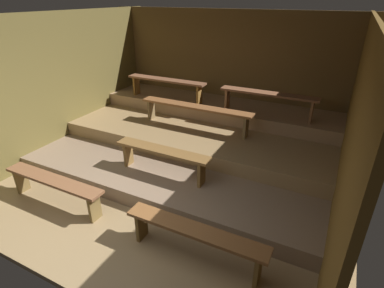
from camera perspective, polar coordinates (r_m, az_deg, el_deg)
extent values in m
cube|color=#937852|center=(5.80, -2.50, -5.33)|extent=(6.11, 5.66, 0.08)
cube|color=brown|center=(7.37, 6.89, 13.28)|extent=(6.11, 0.06, 2.73)
cube|color=brown|center=(6.89, -23.01, 10.52)|extent=(0.06, 5.66, 2.73)
cube|color=brown|center=(4.60, 27.84, 2.28)|extent=(0.06, 5.66, 2.73)
cube|color=#887059|center=(6.14, -0.02, -1.54)|extent=(5.31, 3.75, 0.26)
cube|color=#95774E|center=(6.52, 2.38, 2.71)|extent=(5.31, 2.55, 0.26)
cube|color=#9C7B5A|center=(7.02, 4.83, 6.73)|extent=(5.31, 1.15, 0.26)
cube|color=brown|center=(5.13, -24.75, -6.17)|extent=(1.84, 0.26, 0.04)
cube|color=brown|center=(5.84, -29.37, -5.93)|extent=(0.05, 0.21, 0.43)
cube|color=brown|center=(4.73, -17.86, -11.27)|extent=(0.05, 0.21, 0.43)
cube|color=brown|center=(3.79, 0.54, -15.90)|extent=(1.84, 0.26, 0.04)
cube|color=brown|center=(4.28, -9.46, -14.79)|extent=(0.05, 0.21, 0.43)
cube|color=brown|center=(3.78, 12.32, -21.91)|extent=(0.05, 0.21, 0.43)
cube|color=brown|center=(4.97, -5.64, -1.18)|extent=(1.67, 0.26, 0.04)
cube|color=brown|center=(5.46, -11.90, -1.81)|extent=(0.05, 0.21, 0.43)
cube|color=brown|center=(4.79, 1.78, -5.49)|extent=(0.05, 0.21, 0.43)
cube|color=brown|center=(6.12, 0.62, 7.02)|extent=(2.39, 0.26, 0.04)
cube|color=brown|center=(6.71, -7.68, 6.42)|extent=(0.05, 0.21, 0.43)
cube|color=brown|center=(5.84, 10.10, 3.14)|extent=(0.05, 0.21, 0.43)
cube|color=brown|center=(7.11, -4.93, 11.91)|extent=(1.94, 0.26, 0.04)
cube|color=brown|center=(7.64, -10.41, 10.75)|extent=(0.05, 0.21, 0.43)
cube|color=brown|center=(6.78, 1.38, 9.20)|extent=(0.05, 0.21, 0.43)
cube|color=brown|center=(6.24, 14.16, 9.17)|extent=(1.94, 0.26, 0.04)
cube|color=brown|center=(6.54, 6.65, 8.37)|extent=(0.05, 0.21, 0.43)
cube|color=brown|center=(6.20, 21.55, 5.66)|extent=(0.05, 0.21, 0.43)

